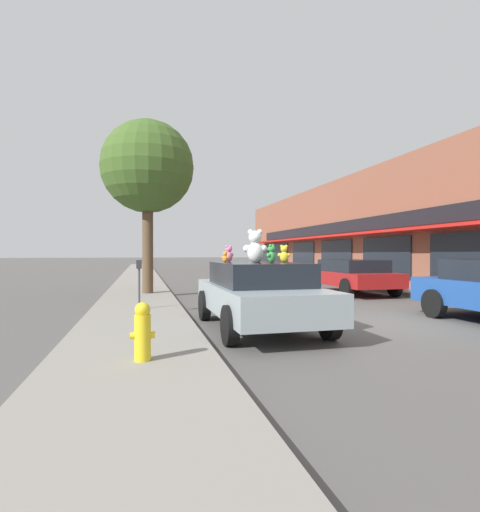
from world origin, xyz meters
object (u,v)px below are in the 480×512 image
at_px(teddy_bear_green, 271,254).
at_px(fire_hydrant, 143,331).
at_px(plush_art_car, 259,293).
at_px(teddy_bear_giant, 255,247).
at_px(parked_car_far_center, 352,275).
at_px(teddy_bear_orange, 225,257).
at_px(teddy_bear_yellow, 284,254).
at_px(teddy_bear_black, 258,257).
at_px(teddy_bear_pink, 229,254).
at_px(parking_meter, 139,278).
at_px(street_tree, 148,168).

xyz_separation_m(teddy_bear_green, fire_hydrant, (-2.59, -2.27, -1.04)).
bearing_deg(plush_art_car, teddy_bear_giant, 109.34).
xyz_separation_m(plush_art_car, parked_car_far_center, (5.61, 6.00, -0.02)).
xyz_separation_m(teddy_bear_orange, teddy_bear_yellow, (1.22, -0.47, 0.07)).
xyz_separation_m(teddy_bear_giant, teddy_bear_black, (0.20, 0.43, -0.22)).
xyz_separation_m(plush_art_car, teddy_bear_pink, (-0.44, 0.98, 0.82)).
distance_m(plush_art_car, parking_meter, 3.59).
distance_m(teddy_bear_yellow, fire_hydrant, 4.20).
relative_size(teddy_bear_green, teddy_bear_yellow, 1.01).
distance_m(teddy_bear_giant, teddy_bear_yellow, 0.69).
bearing_deg(teddy_bear_orange, parking_meter, -22.68).
distance_m(fire_hydrant, parking_meter, 5.16).
distance_m(teddy_bear_yellow, parking_meter, 3.98).
distance_m(teddy_bear_green, teddy_bear_pink, 1.41).
bearing_deg(teddy_bear_green, teddy_bear_orange, -91.09).
distance_m(teddy_bear_green, parking_meter, 3.97).
bearing_deg(parked_car_far_center, teddy_bear_yellow, -130.55).
bearing_deg(fire_hydrant, teddy_bear_yellow, 41.98).
relative_size(teddy_bear_pink, parked_car_far_center, 0.09).
height_order(teddy_bear_green, parked_car_far_center, teddy_bear_green).
relative_size(teddy_bear_giant, teddy_bear_orange, 2.92).
bearing_deg(fire_hydrant, teddy_bear_black, 50.54).
xyz_separation_m(teddy_bear_giant, fire_hydrant, (-2.36, -2.68, -1.20)).
distance_m(teddy_bear_giant, fire_hydrant, 3.76).
bearing_deg(teddy_bear_green, fire_hydrant, -0.15).
relative_size(teddy_bear_giant, fire_hydrant, 0.90).
bearing_deg(teddy_bear_black, parking_meter, -43.15).
relative_size(teddy_bear_giant, parking_meter, 0.56).
distance_m(teddy_bear_orange, teddy_bear_yellow, 1.31).
distance_m(teddy_bear_orange, street_tree, 7.07).
height_order(teddy_bear_giant, teddy_bear_green, teddy_bear_giant).
xyz_separation_m(teddy_bear_giant, teddy_bear_green, (0.23, -0.41, -0.16)).
bearing_deg(teddy_bear_orange, street_tree, -51.98).
height_order(teddy_bear_orange, teddy_bear_green, teddy_bear_green).
relative_size(teddy_bear_pink, street_tree, 0.06).
distance_m(teddy_bear_pink, fire_hydrant, 4.17).
height_order(street_tree, parking_meter, street_tree).
bearing_deg(fire_hydrant, plush_art_car, 46.70).
bearing_deg(plush_art_car, teddy_bear_black, 74.02).
relative_size(teddy_bear_giant, teddy_bear_black, 2.84).
bearing_deg(parking_meter, teddy_bear_orange, -46.04).
relative_size(teddy_bear_black, fire_hydrant, 0.32).
bearing_deg(teddy_bear_pink, teddy_bear_black, 121.37).
xyz_separation_m(street_tree, fire_hydrant, (-0.21, -9.30, -4.15)).
distance_m(teddy_bear_green, fire_hydrant, 3.60).
bearing_deg(plush_art_car, fire_hydrant, -133.75).
bearing_deg(fire_hydrant, teddy_bear_green, 41.24).
height_order(teddy_bear_black, parked_car_far_center, teddy_bear_black).
distance_m(plush_art_car, teddy_bear_black, 0.95).
relative_size(fire_hydrant, parking_meter, 0.62).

